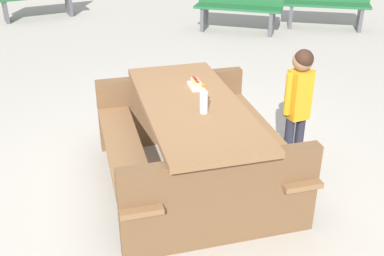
# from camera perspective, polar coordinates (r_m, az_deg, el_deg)

# --- Properties ---
(ground_plane) EXTENTS (30.00, 30.00, 0.00)m
(ground_plane) POSITION_cam_1_polar(r_m,az_deg,el_deg) (4.04, -0.00, -6.65)
(ground_plane) COLOR #ADA599
(ground_plane) RESTS_ON ground
(picnic_table) EXTENTS (1.99, 1.65, 0.75)m
(picnic_table) POSITION_cam_1_polar(r_m,az_deg,el_deg) (3.81, -0.00, -1.07)
(picnic_table) COLOR brown
(picnic_table) RESTS_ON ground
(soda_bottle) EXTENTS (0.06, 0.06, 0.23)m
(soda_bottle) POSITION_cam_1_polar(r_m,az_deg,el_deg) (3.46, 1.45, 3.45)
(soda_bottle) COLOR silver
(soda_bottle) RESTS_ON picnic_table
(hotdog_tray) EXTENTS (0.19, 0.14, 0.08)m
(hotdog_tray) POSITION_cam_1_polar(r_m,az_deg,el_deg) (3.95, 0.49, 5.40)
(hotdog_tray) COLOR white
(hotdog_tray) RESTS_ON picnic_table
(child_in_coat) EXTENTS (0.20, 0.27, 1.11)m
(child_in_coat) POSITION_cam_1_polar(r_m,az_deg,el_deg) (4.01, 12.95, 3.94)
(child_in_coat) COLOR #262633
(child_in_coat) RESTS_ON ground
(park_bench_near) EXTENTS (0.85, 1.55, 0.85)m
(park_bench_near) POSITION_cam_1_polar(r_m,az_deg,el_deg) (8.92, 16.12, 14.51)
(park_bench_near) COLOR #1E592D
(park_bench_near) RESTS_ON ground
(park_bench_mid) EXTENTS (0.95, 1.54, 0.85)m
(park_bench_mid) POSITION_cam_1_polar(r_m,az_deg,el_deg) (8.40, 5.75, 14.66)
(park_bench_mid) COLOR #1E592D
(park_bench_mid) RESTS_ON ground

